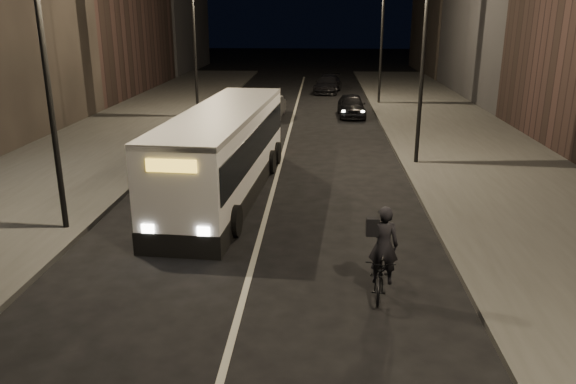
# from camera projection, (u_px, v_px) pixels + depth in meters

# --- Properties ---
(ground) EXTENTS (180.00, 180.00, 0.00)m
(ground) POSITION_uv_depth(u_px,v_px,m) (241.00, 307.00, 12.05)
(ground) COLOR black
(ground) RESTS_ON ground
(sidewalk_right) EXTENTS (7.00, 70.00, 0.16)m
(sidewalk_right) POSITION_uv_depth(u_px,v_px,m) (475.00, 153.00, 24.86)
(sidewalk_right) COLOR #363633
(sidewalk_right) RESTS_ON ground
(sidewalk_left) EXTENTS (7.00, 70.00, 0.16)m
(sidewalk_left) POSITION_uv_depth(u_px,v_px,m) (99.00, 148.00, 25.80)
(sidewalk_left) COLOR #363633
(sidewalk_left) RESTS_ON ground
(streetlight_right_mid) EXTENTS (1.20, 0.44, 8.12)m
(streetlight_right_mid) POSITION_uv_depth(u_px,v_px,m) (418.00, 31.00, 21.52)
(streetlight_right_mid) COLOR black
(streetlight_right_mid) RESTS_ON sidewalk_right
(streetlight_right_far) EXTENTS (1.20, 0.44, 8.12)m
(streetlight_right_far) POSITION_uv_depth(u_px,v_px,m) (378.00, 23.00, 36.73)
(streetlight_right_far) COLOR black
(streetlight_right_far) RESTS_ON sidewalk_right
(streetlight_left_near) EXTENTS (1.20, 0.44, 8.12)m
(streetlight_left_near) POSITION_uv_depth(u_px,v_px,m) (52.00, 40.00, 14.50)
(streetlight_left_near) COLOR black
(streetlight_left_near) RESTS_ON sidewalk_left
(streetlight_left_far) EXTENTS (1.20, 0.44, 8.12)m
(streetlight_left_far) POSITION_uv_depth(u_px,v_px,m) (198.00, 25.00, 31.61)
(streetlight_left_far) COLOR black
(streetlight_left_far) RESTS_ON sidewalk_left
(city_bus) EXTENTS (3.16, 11.10, 2.95)m
(city_bus) POSITION_uv_depth(u_px,v_px,m) (225.00, 148.00, 19.13)
(city_bus) COLOR white
(city_bus) RESTS_ON ground
(cyclist_on_bicycle) EXTENTS (0.90, 1.93, 2.14)m
(cyclist_on_bicycle) POSITION_uv_depth(u_px,v_px,m) (381.00, 265.00, 12.39)
(cyclist_on_bicycle) COLOR black
(cyclist_on_bicycle) RESTS_ON ground
(car_near) EXTENTS (1.66, 3.94, 1.33)m
(car_near) POSITION_uv_depth(u_px,v_px,m) (351.00, 106.00, 33.82)
(car_near) COLOR black
(car_near) RESTS_ON ground
(car_mid) EXTENTS (1.55, 4.14, 1.35)m
(car_mid) POSITION_uv_depth(u_px,v_px,m) (271.00, 106.00, 33.58)
(car_mid) COLOR #3C3C3F
(car_mid) RESTS_ON ground
(car_far) EXTENTS (2.43, 4.73, 1.31)m
(car_far) POSITION_uv_depth(u_px,v_px,m) (328.00, 84.00, 43.92)
(car_far) COLOR black
(car_far) RESTS_ON ground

